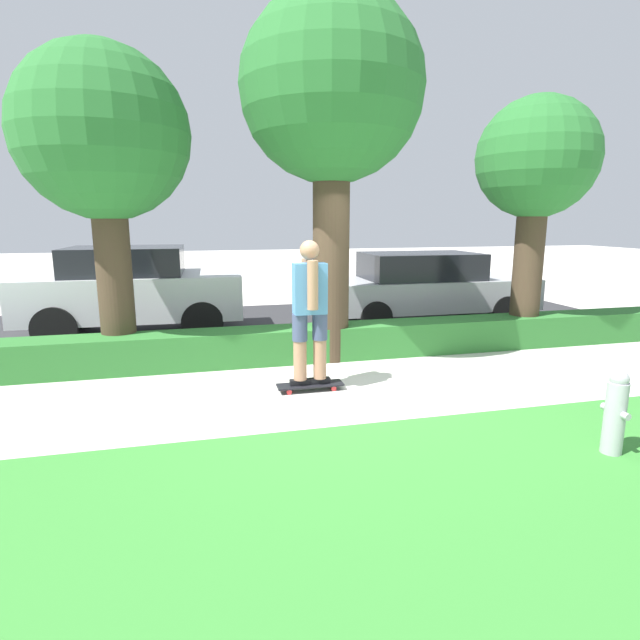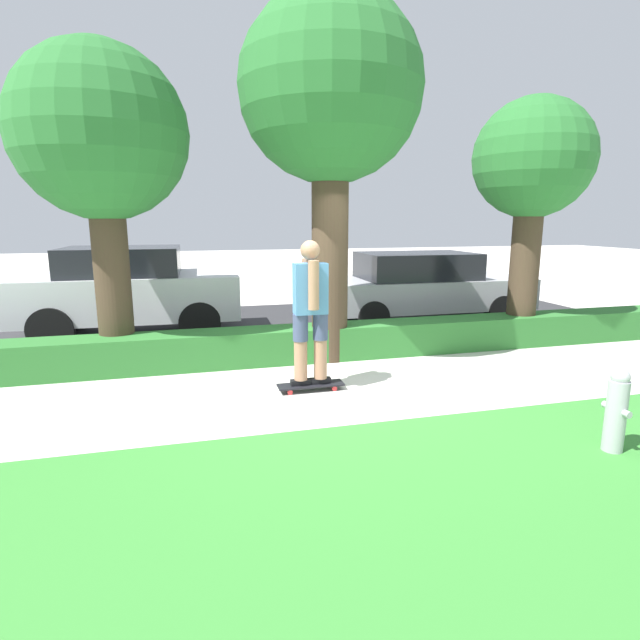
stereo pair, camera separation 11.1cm
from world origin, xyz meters
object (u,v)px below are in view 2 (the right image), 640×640
Objects in this scene: skateboard at (311,385)px; parked_car_middle at (420,286)px; parked_car_front at (130,290)px; tree_near at (101,140)px; fire_hydrant at (616,410)px; tree_far at (532,167)px; skater_person at (310,309)px; tree_mid at (331,97)px.

parked_car_middle is at bearing 48.29° from skateboard.
parked_car_front is 0.87× the size of parked_car_middle.
tree_near is 5.49× the size of fire_hydrant.
parked_car_front reaches higher than fire_hydrant.
tree_far is at bearing 65.08° from fire_hydrant.
skater_person is 3.68m from tree_near.
tree_near is at bearing -160.47° from parked_car_middle.
skateboard is 0.98m from skater_person.
skater_person is 0.44× the size of tree_far.
fire_hydrant is (-0.92, -6.00, -0.35)m from parked_car_middle.
tree_near is 0.84× the size of tree_mid.
skateboard is at bearing -114.82° from tree_mid.
fire_hydrant is at bearing -45.32° from skateboard.
fire_hydrant is (1.70, -3.73, -3.42)m from tree_mid.
parked_car_front is (-0.02, 2.12, -2.31)m from tree_near.
parked_car_middle is (5.75, -0.16, -0.11)m from parked_car_front.
tree_near is 6.87m from fire_hydrant.
parked_car_middle reaches higher than fire_hydrant.
parked_car_middle is at bearing -0.25° from parked_car_front.
skater_person is 0.34× the size of tree_mid.
tree_far is 5.06× the size of fire_hydrant.
tree_mid is 1.29× the size of tree_far.
tree_far reaches higher than parked_car_middle.
tree_mid is at bearing 65.18° from skateboard.
skateboard is 4.93m from parked_car_middle.
fire_hydrant is (4.83, -6.16, -0.46)m from parked_car_front.
parked_car_middle is 5.53× the size of fire_hydrant.
tree_mid is at bearing -36.48° from parked_car_front.
skateboard is at bearing -131.06° from parked_car_middle.
skateboard is 1.04× the size of fire_hydrant.
parked_car_front is (-2.50, 3.80, -0.18)m from skater_person.
parked_car_front is (-2.50, 3.80, 0.80)m from skateboard.
tree_near is at bearing 139.91° from fire_hydrant.
skater_person is 4.89m from parked_car_middle.
tree_mid is at bearing 114.45° from fire_hydrant.
fire_hydrant is (2.33, -2.36, -0.64)m from skater_person.
parked_car_middle is (3.25, 3.65, 0.69)m from skateboard.
skater_person is 3.38m from fire_hydrant.
parked_car_front reaches higher than skateboard.
tree_far is 7.32m from parked_car_front.
parked_car_front is at bearing 128.09° from fire_hydrant.
parked_car_front is 5.75m from parked_car_middle.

